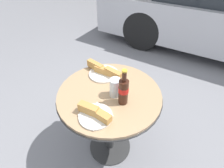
# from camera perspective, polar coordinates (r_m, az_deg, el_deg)

# --- Properties ---
(ground_plane) EXTENTS (30.00, 30.00, 0.00)m
(ground_plane) POSITION_cam_1_polar(r_m,az_deg,el_deg) (1.73, -0.63, -19.62)
(ground_plane) COLOR gray
(bistro_table) EXTENTS (0.72, 0.72, 0.68)m
(bistro_table) POSITION_cam_1_polar(r_m,az_deg,el_deg) (1.30, -0.80, -7.67)
(bistro_table) COLOR #333333
(bistro_table) RESTS_ON ground_plane
(cola_bottle_left) EXTENTS (0.06, 0.06, 0.25)m
(cola_bottle_left) POSITION_cam_1_polar(r_m,az_deg,el_deg) (1.06, 3.76, -2.17)
(cola_bottle_left) COLOR #3D1E14
(cola_bottle_left) RESTS_ON bistro_table
(drinking_glass) EXTENTS (0.07, 0.07, 0.13)m
(drinking_glass) POSITION_cam_1_polar(r_m,az_deg,el_deg) (1.13, 1.03, -1.37)
(drinking_glass) COLOR silver
(drinking_glass) RESTS_ON bistro_table
(lunch_plate_near) EXTENTS (0.32, 0.23, 0.07)m
(lunch_plate_near) POSITION_cam_1_polar(r_m,az_deg,el_deg) (1.33, -2.68, 4.13)
(lunch_plate_near) COLOR silver
(lunch_plate_near) RESTS_ON bistro_table
(lunch_plate_far) EXTENTS (0.22, 0.20, 0.07)m
(lunch_plate_far) POSITION_cam_1_polar(r_m,az_deg,el_deg) (1.03, -5.57, -9.67)
(lunch_plate_far) COLOR silver
(lunch_plate_far) RESTS_ON bistro_table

